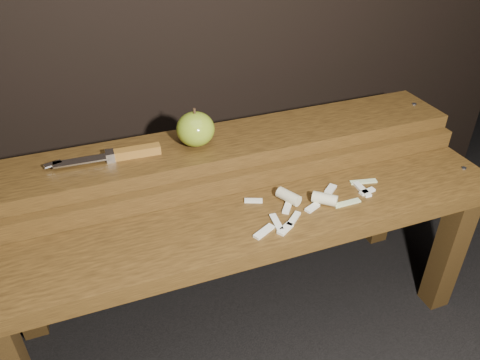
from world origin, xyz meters
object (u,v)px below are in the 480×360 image
object	(u,v)px
bench_rear_tier	(225,170)
knife	(123,154)
bench_front_tier	(259,245)
apple	(195,129)

from	to	relation	value
bench_rear_tier	knife	xyz separation A→B (m)	(-0.24, 0.00, 0.10)
bench_front_tier	apple	size ratio (longest dim) A/B	12.85
bench_front_tier	apple	world-z (taller)	apple
knife	apple	bearing A→B (deg)	0.45
bench_rear_tier	apple	size ratio (longest dim) A/B	12.85
bench_front_tier	knife	bearing A→B (deg)	136.47
apple	knife	distance (m)	0.17
apple	knife	bearing A→B (deg)	-179.55
apple	bench_rear_tier	bearing A→B (deg)	-3.55
bench_rear_tier	knife	bearing A→B (deg)	179.30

